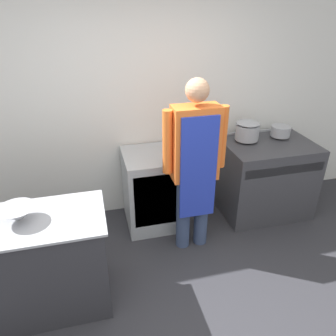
% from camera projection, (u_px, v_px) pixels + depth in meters
% --- Properties ---
extents(wall_back, '(8.00, 0.05, 2.70)m').
position_uv_depth(wall_back, '(139.00, 100.00, 3.53)').
color(wall_back, white).
rests_on(wall_back, ground_plane).
extents(prep_counter, '(1.37, 0.62, 0.86)m').
position_uv_depth(prep_counter, '(22.00, 267.00, 2.58)').
color(prep_counter, '#2D2D33').
rests_on(prep_counter, ground_plane).
extents(stove, '(1.00, 0.74, 0.90)m').
position_uv_depth(stove, '(264.00, 177.00, 3.87)').
color(stove, '#38383D').
rests_on(stove, ground_plane).
extents(fridge_unit, '(0.64, 0.63, 0.85)m').
position_uv_depth(fridge_unit, '(154.00, 189.00, 3.65)').
color(fridge_unit, '#A8ADB2').
rests_on(fridge_unit, ground_plane).
extents(person_cook, '(0.61, 0.24, 1.74)m').
position_uv_depth(person_cook, '(195.00, 160.00, 3.04)').
color(person_cook, '#38476B').
rests_on(person_cook, ground_plane).
extents(mixing_bowl, '(0.27, 0.27, 0.12)m').
position_uv_depth(mixing_bowl, '(18.00, 214.00, 2.38)').
color(mixing_bowl, '#9EA0A8').
rests_on(mixing_bowl, prep_counter).
extents(stock_pot, '(0.26, 0.26, 0.22)m').
position_uv_depth(stock_pot, '(247.00, 130.00, 3.67)').
color(stock_pot, '#9EA0A8').
rests_on(stock_pot, stove).
extents(sauce_pot, '(0.22, 0.22, 0.12)m').
position_uv_depth(sauce_pot, '(281.00, 131.00, 3.78)').
color(sauce_pot, '#9EA0A8').
rests_on(sauce_pot, stove).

